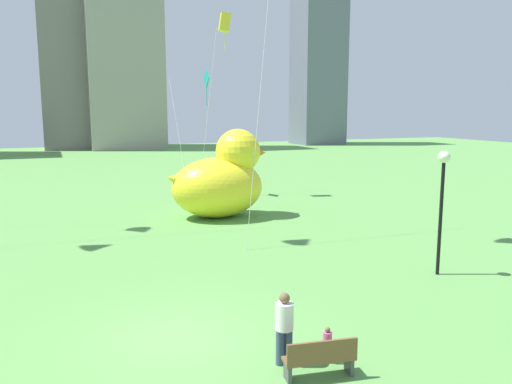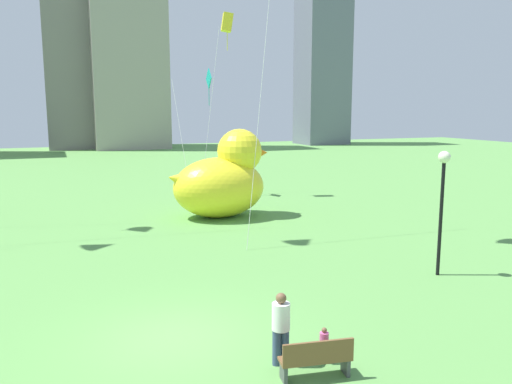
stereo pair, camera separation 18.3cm
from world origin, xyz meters
name	(u,v)px [view 1 (the left image)]	position (x,y,z in m)	size (l,w,h in m)	color
ground_plane	(176,338)	(0.00, 0.00, 0.00)	(140.00, 140.00, 0.00)	#5B9749
park_bench	(320,358)	(2.38, -3.06, 0.47)	(1.60, 0.68, 0.90)	brown
person_adult	(284,325)	(1.95, -2.19, 0.92)	(0.41, 0.41, 1.66)	#38476B
person_child	(327,343)	(2.87, -2.51, 0.46)	(0.21, 0.21, 0.84)	silver
giant_inflatable_duck	(221,180)	(5.64, 13.40, 1.97)	(5.57, 3.58, 4.62)	yellow
lamppost	(442,185)	(9.55, 1.50, 3.11)	(0.41, 0.41, 4.27)	black
city_skyline	(3,26)	(-7.07, 64.04, 16.22)	(86.47, 17.02, 37.62)	slate
kite_teal	(205,83)	(6.85, 20.18, 7.27)	(2.06, 3.79, 8.19)	silver
kite_yellow	(225,23)	(8.01, 19.55, 10.89)	(2.30, 2.23, 11.56)	silver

